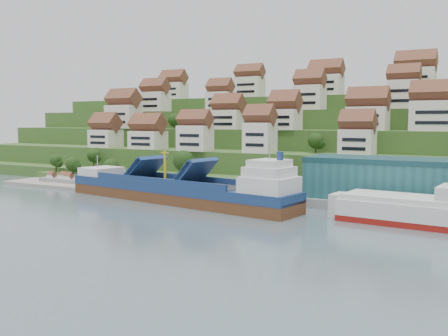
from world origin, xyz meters
The scene contains 11 objects.
ground centered at (0.00, 0.00, 0.00)m, with size 300.00×300.00×0.00m, color slate.
quay centered at (20.00, 15.00, 1.10)m, with size 180.00×14.00×2.20m, color gray.
pebble_beach centered at (-58.00, 12.00, 0.50)m, with size 45.00×20.00×1.00m, color gray.
hillside centered at (0.00, 103.55, 10.66)m, with size 260.00×128.00×31.00m.
hillside_village centered at (2.23, 61.55, 25.13)m, with size 155.49×65.57×29.25m.
hillside_trees centered at (-7.57, 37.33, 13.18)m, with size 145.20×61.85×29.49m.
warehouse centered at (52.00, 17.00, 7.20)m, with size 60.00×15.00×10.00m, color #255F64.
flagpole centered at (18.11, 10.00, 6.88)m, with size 1.28×0.16×8.00m.
beach_huts centered at (-60.00, 10.75, 2.10)m, with size 14.40×3.70×2.20m.
cargo_ship centered at (-7.16, -0.51, 3.04)m, with size 71.58×21.76×15.59m.
second_ship centered at (51.16, 0.26, 2.74)m, with size 32.25×14.32×9.09m.
Camera 1 is at (64.50, -106.09, 20.93)m, focal length 40.00 mm.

